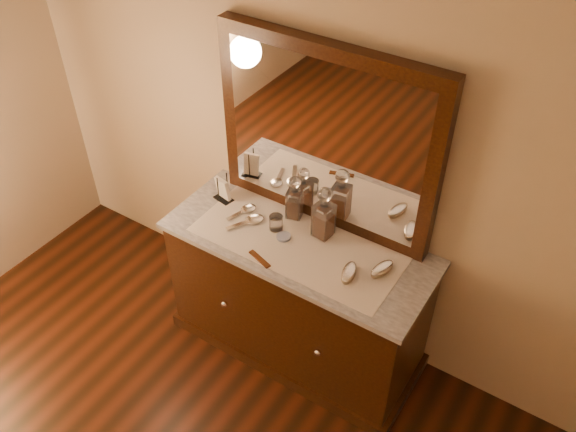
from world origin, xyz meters
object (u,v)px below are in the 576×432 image
object	(u,v)px
mirror_frame	(326,139)
decanter_left	(295,201)
pin_dish	(284,237)
napkin_rack	(223,190)
decanter_right	(324,217)
brush_far	(382,269)
comb	(260,259)
brush_near	(349,273)
hand_mirror_inner	(251,220)
hand_mirror_outer	(246,210)
dresser_cabinet	(298,298)

from	to	relation	value
mirror_frame	decanter_left	size ratio (longest dim) A/B	4.57
pin_dish	napkin_rack	bearing A→B (deg)	169.42
decanter_right	brush_far	bearing A→B (deg)	-11.75
decanter_right	brush_far	xyz separation A→B (m)	(0.38, -0.08, -0.10)
pin_dish	comb	bearing A→B (deg)	-93.49
brush_near	brush_far	distance (m)	0.17
mirror_frame	hand_mirror_inner	size ratio (longest dim) A/B	5.49
hand_mirror_inner	comb	bearing A→B (deg)	-46.28
pin_dish	brush_near	bearing A→B (deg)	-7.79
decanter_left	decanter_right	bearing A→B (deg)	-12.91
mirror_frame	napkin_rack	bearing A→B (deg)	-161.86
hand_mirror_outer	hand_mirror_inner	xyz separation A→B (m)	(0.08, -0.06, 0.00)
napkin_rack	brush_far	xyz separation A→B (m)	(1.00, -0.03, -0.04)
hand_mirror_outer	hand_mirror_inner	size ratio (longest dim) A/B	0.89
dresser_cabinet	mirror_frame	world-z (taller)	mirror_frame
pin_dish	hand_mirror_outer	size ratio (longest dim) A/B	0.39
comb	hand_mirror_outer	size ratio (longest dim) A/B	0.76
napkin_rack	hand_mirror_outer	bearing A→B (deg)	-6.03
brush_near	decanter_right	bearing A→B (deg)	143.57
brush_near	dresser_cabinet	bearing A→B (deg)	167.45
dresser_cabinet	decanter_left	bearing A→B (deg)	128.06
brush_near	pin_dish	bearing A→B (deg)	172.21
decanter_left	hand_mirror_inner	xyz separation A→B (m)	(-0.17, -0.17, -0.09)
dresser_cabinet	decanter_left	distance (m)	0.58
comb	napkin_rack	bearing A→B (deg)	164.83
brush_near	comb	bearing A→B (deg)	-161.42
brush_near	hand_mirror_inner	world-z (taller)	brush_near
napkin_rack	decanter_right	bearing A→B (deg)	4.31
napkin_rack	decanter_left	distance (m)	0.43
pin_dish	decanter_left	distance (m)	0.21
dresser_cabinet	pin_dish	bearing A→B (deg)	-167.56
brush_near	mirror_frame	bearing A→B (deg)	136.40
mirror_frame	decanter_right	size ratio (longest dim) A/B	3.91
decanter_left	hand_mirror_outer	world-z (taller)	decanter_left
comb	brush_near	xyz separation A→B (m)	(0.43, 0.14, 0.02)
hand_mirror_outer	brush_far	bearing A→B (deg)	-1.03
napkin_rack	brush_near	xyz separation A→B (m)	(0.88, -0.14, -0.04)
brush_far	comb	bearing A→B (deg)	-155.31
hand_mirror_inner	brush_near	bearing A→B (deg)	-6.17
dresser_cabinet	decanter_right	xyz separation A→B (m)	(0.08, 0.11, 0.56)
pin_dish	brush_far	bearing A→B (deg)	5.62
brush_near	hand_mirror_outer	xyz separation A→B (m)	(-0.71, 0.13, -0.01)
dresser_cabinet	pin_dish	xyz separation A→B (m)	(-0.08, -0.02, 0.45)
mirror_frame	hand_mirror_outer	distance (m)	0.64
brush_near	hand_mirror_outer	bearing A→B (deg)	169.98
pin_dish	hand_mirror_outer	distance (m)	0.30
brush_far	brush_near	bearing A→B (deg)	-138.49
hand_mirror_outer	dresser_cabinet	bearing A→B (deg)	-7.70
dresser_cabinet	decanter_right	distance (m)	0.58
napkin_rack	pin_dish	bearing A→B (deg)	-10.58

